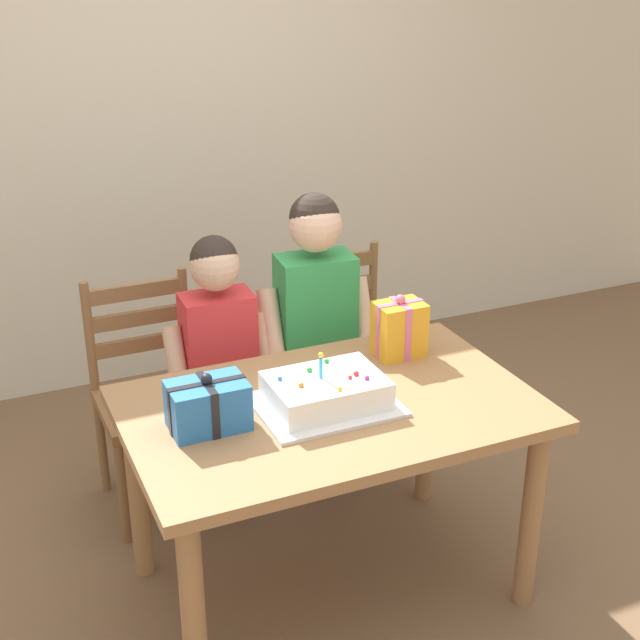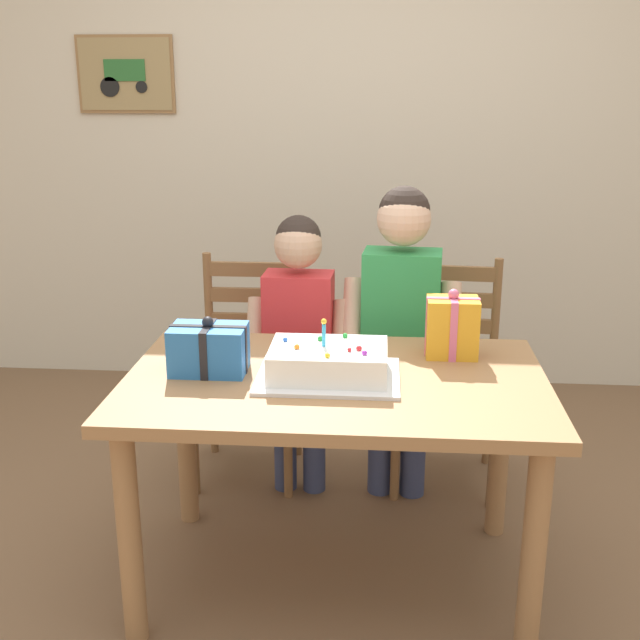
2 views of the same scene
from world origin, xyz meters
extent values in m
plane|color=brown|center=(0.00, 0.00, 0.00)|extent=(20.00, 20.00, 0.00)
cube|color=beige|center=(0.00, 1.93, 1.30)|extent=(6.40, 0.08, 2.60)
cube|color=#9E7047|center=(0.00, 0.00, 0.71)|extent=(1.32, 0.84, 0.04)
cylinder|color=#9E7047|center=(-0.58, -0.34, 0.35)|extent=(0.07, 0.07, 0.69)
cylinder|color=#9E7047|center=(0.58, -0.34, 0.35)|extent=(0.07, 0.07, 0.69)
cylinder|color=#9E7047|center=(-0.58, 0.34, 0.35)|extent=(0.07, 0.07, 0.69)
cylinder|color=#9E7047|center=(0.58, 0.34, 0.35)|extent=(0.07, 0.07, 0.69)
cube|color=silver|center=(-0.02, -0.01, 0.74)|extent=(0.44, 0.34, 0.01)
cube|color=white|center=(-0.02, -0.01, 0.79)|extent=(0.36, 0.26, 0.09)
cylinder|color=#33ADE5|center=(-0.04, -0.01, 0.87)|extent=(0.01, 0.01, 0.07)
sphere|color=yellow|center=(-0.04, -0.01, 0.91)|extent=(0.02, 0.02, 0.02)
sphere|color=blue|center=(-0.16, 0.03, 0.84)|extent=(0.02, 0.02, 0.02)
sphere|color=yellow|center=(-0.02, -0.11, 0.84)|extent=(0.02, 0.02, 0.02)
sphere|color=green|center=(0.02, 0.09, 0.84)|extent=(0.02, 0.02, 0.02)
sphere|color=red|center=(0.04, -0.05, 0.84)|extent=(0.01, 0.01, 0.01)
sphere|color=orange|center=(-0.12, -0.04, 0.84)|extent=(0.02, 0.02, 0.02)
sphere|color=red|center=(0.07, -0.04, 0.84)|extent=(0.02, 0.02, 0.02)
sphere|color=green|center=(-0.05, 0.05, 0.84)|extent=(0.02, 0.02, 0.02)
sphere|color=purple|center=(0.09, -0.08, 0.84)|extent=(0.02, 0.02, 0.02)
cube|color=#286BB7|center=(-0.40, 0.01, 0.81)|extent=(0.24, 0.16, 0.15)
cube|color=black|center=(-0.40, 0.01, 0.81)|extent=(0.24, 0.02, 0.16)
cube|color=black|center=(-0.40, 0.01, 0.81)|extent=(0.02, 0.16, 0.16)
sphere|color=black|center=(-0.40, 0.01, 0.90)|extent=(0.04, 0.04, 0.04)
cube|color=gold|center=(0.37, 0.23, 0.83)|extent=(0.17, 0.13, 0.20)
cube|color=#DB668E|center=(0.37, 0.23, 0.83)|extent=(0.18, 0.02, 0.20)
cube|color=#DB668E|center=(0.37, 0.23, 0.83)|extent=(0.02, 0.13, 0.20)
sphere|color=#DB668E|center=(0.37, 0.23, 0.94)|extent=(0.04, 0.04, 0.04)
cube|color=brown|center=(-0.41, 0.73, 0.45)|extent=(0.42, 0.42, 0.04)
cylinder|color=brown|center=(-0.22, 0.54, 0.21)|extent=(0.04, 0.04, 0.43)
cylinder|color=brown|center=(-0.60, 0.53, 0.21)|extent=(0.04, 0.04, 0.43)
cylinder|color=brown|center=(-0.22, 0.92, 0.21)|extent=(0.04, 0.04, 0.43)
cylinder|color=brown|center=(-0.60, 0.91, 0.21)|extent=(0.04, 0.04, 0.43)
cylinder|color=brown|center=(-0.22, 0.92, 0.70)|extent=(0.04, 0.04, 0.45)
cylinder|color=brown|center=(-0.60, 0.91, 0.70)|extent=(0.04, 0.04, 0.45)
cube|color=brown|center=(-0.41, 0.92, 0.63)|extent=(0.36, 0.03, 0.06)
cube|color=brown|center=(-0.41, 0.92, 0.74)|extent=(0.36, 0.03, 0.06)
cube|color=brown|center=(-0.41, 0.92, 0.85)|extent=(0.36, 0.03, 0.06)
cube|color=brown|center=(0.41, 0.73, 0.45)|extent=(0.45, 0.45, 0.04)
cylinder|color=brown|center=(0.59, 0.52, 0.21)|extent=(0.04, 0.04, 0.43)
cylinder|color=brown|center=(0.21, 0.55, 0.21)|extent=(0.04, 0.04, 0.43)
cylinder|color=brown|center=(0.61, 0.90, 0.21)|extent=(0.04, 0.04, 0.43)
cylinder|color=brown|center=(0.24, 0.93, 0.21)|extent=(0.04, 0.04, 0.43)
cylinder|color=brown|center=(0.61, 0.90, 0.70)|extent=(0.04, 0.04, 0.45)
cylinder|color=brown|center=(0.24, 0.93, 0.70)|extent=(0.04, 0.04, 0.45)
cube|color=brown|center=(0.43, 0.92, 0.63)|extent=(0.36, 0.05, 0.06)
cube|color=brown|center=(0.43, 0.92, 0.74)|extent=(0.36, 0.05, 0.06)
cube|color=brown|center=(0.43, 0.92, 0.85)|extent=(0.36, 0.05, 0.06)
cylinder|color=#38426B|center=(0.28, 0.60, 0.23)|extent=(0.10, 0.10, 0.47)
cylinder|color=#38426B|center=(0.15, 0.61, 0.23)|extent=(0.10, 0.10, 0.47)
cube|color=#2D934C|center=(0.21, 0.61, 0.74)|extent=(0.30, 0.20, 0.54)
cylinder|color=#E0B293|center=(0.39, 0.56, 0.72)|extent=(0.10, 0.23, 0.36)
cylinder|color=#E0B293|center=(0.03, 0.59, 0.72)|extent=(0.10, 0.23, 0.36)
sphere|color=#E0B293|center=(0.21, 0.61, 1.13)|extent=(0.20, 0.20, 0.20)
sphere|color=#2D231E|center=(0.21, 0.62, 1.15)|extent=(0.19, 0.19, 0.19)
cylinder|color=#38426B|center=(-0.12, 0.61, 0.21)|extent=(0.09, 0.09, 0.43)
cylinder|color=#38426B|center=(-0.24, 0.61, 0.21)|extent=(0.09, 0.09, 0.43)
cube|color=red|center=(-0.18, 0.61, 0.67)|extent=(0.27, 0.17, 0.49)
cylinder|color=tan|center=(-0.01, 0.57, 0.65)|extent=(0.08, 0.20, 0.32)
cylinder|color=tan|center=(-0.35, 0.58, 0.65)|extent=(0.08, 0.20, 0.32)
sphere|color=tan|center=(-0.18, 0.61, 1.02)|extent=(0.18, 0.18, 0.18)
sphere|color=#2D231E|center=(-0.18, 0.62, 1.05)|extent=(0.17, 0.17, 0.17)
camera|label=1|loc=(-1.04, -2.25, 2.10)|focal=49.32mm
camera|label=2|loc=(0.13, -2.30, 1.62)|focal=44.27mm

